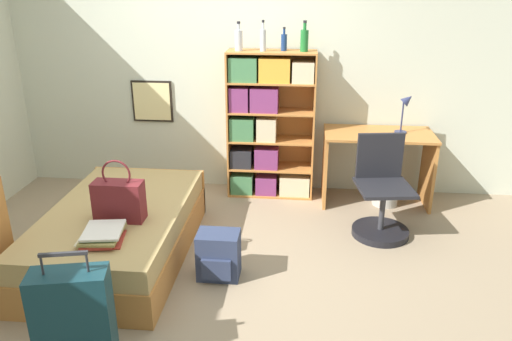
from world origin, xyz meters
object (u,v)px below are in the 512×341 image
Objects in this scene: suitcase at (74,323)px; bottle_clear at (284,42)px; handbag at (119,200)px; desk_chair at (381,204)px; bed at (120,232)px; bookcase at (265,125)px; bottle_blue at (304,40)px; backpack at (219,255)px; desk_lamp at (406,106)px; book_stack_on_bed at (102,235)px; waste_bin at (386,191)px; bottle_brown at (263,39)px; desk at (377,155)px; bottle_green at (239,40)px.

bottle_clear is (1.06, 2.77, 1.27)m from suitcase.
handbag reaches higher than desk_chair.
desk_chair is at bearing -41.09° from bottle_clear.
bookcase reaches higher than bed.
handbag is at bearing 95.64° from suitcase.
bottle_blue is 0.78× the size of backpack.
bookcase is 1.42m from desk_lamp.
bookcase is at bearing 52.33° from bed.
suitcase is at bearing -80.87° from book_stack_on_bed.
bed reaches higher than waste_bin.
bottle_clear reaches higher than desk_chair.
suitcase is at bearing -80.71° from bed.
bottle_blue is 2.28m from backpack.
bottle_brown is (-0.02, -0.03, 0.87)m from bookcase.
desk_lamp is (2.49, 1.33, 0.81)m from bed.
waste_bin is (2.26, 1.46, -0.47)m from handbag.
bookcase is at bearing 62.86° from book_stack_on_bed.
bottle_blue reaches higher than handbag.
desk_chair is (2.01, 1.94, -0.06)m from suitcase.
suitcase is at bearing -107.84° from bookcase.
handbag is 0.61× the size of suitcase.
backpack is 1.29× the size of waste_bin.
suitcase is 2.78× the size of waste_bin.
bottle_blue is (0.20, -0.04, 0.03)m from bottle_clear.
bed is 1.68× the size of desk.
book_stack_on_bed is 2.58m from bottle_clear.
bottle_brown is 0.33× the size of desk_chair.
desk_lamp reaches higher than backpack.
desk_chair is (1.15, -0.77, -1.36)m from bottle_brown.
waste_bin is (2.37, 1.25, -0.07)m from bed.
book_stack_on_bed is 0.45× the size of suitcase.
bed is 2.25× the size of suitcase.
bottle_blue is at bearing 65.18° from suitcase.
bookcase is at bearing 58.67° from handbag.
bottle_green is (0.73, 1.60, 1.02)m from handbag.
desk_lamp is (0.24, 0.02, 0.51)m from desk.
backpack is (0.66, 1.08, -0.16)m from suitcase.
handbag is at bearing -147.29° from desk_lamp.
bottle_brown is 1.01× the size of waste_bin.
book_stack_on_bed is at bearing -139.43° from desk.
bottle_blue reaches higher than waste_bin.
desk_chair is at bearing 32.49° from backpack.
desk is at bearing 40.57° from book_stack_on_bed.
desk_lamp reaches higher than waste_bin.
desk_lamp reaches higher than desk_chair.
waste_bin is (1.53, -0.14, -1.49)m from bottle_green.
backpack is (-1.38, -1.55, -0.33)m from desk.
desk_chair is (1.12, -0.80, -0.48)m from bookcase.
desk is at bearing -4.04° from bottle_brown.
bed is 2.68m from waste_bin.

